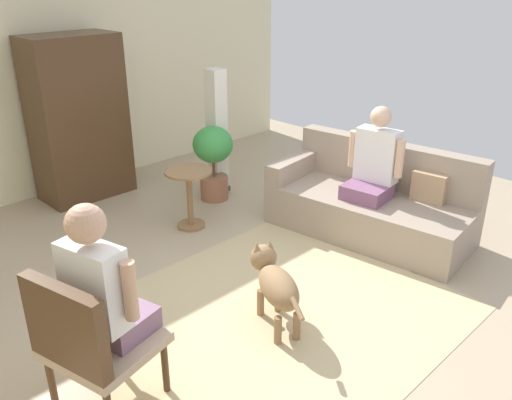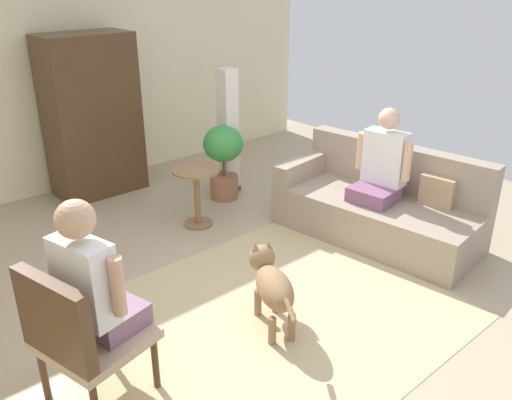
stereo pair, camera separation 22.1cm
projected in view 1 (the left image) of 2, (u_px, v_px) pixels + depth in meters
The scene contains 12 objects.
ground_plane at pixel (268, 295), 4.36m from camera, with size 7.96×7.96×0.00m, color tan.
back_wall at pixel (52, 73), 6.01m from camera, with size 6.97×0.12×2.72m, color beige.
area_rug at pixel (271, 317), 4.09m from camera, with size 2.68×2.33×0.01m, color #C6B284.
couch at pixel (370, 203), 5.31m from camera, with size 1.09×2.03×0.87m.
armchair at pixel (86, 338), 3.01m from camera, with size 0.68×0.69×0.94m.
person_on_couch at pixel (374, 162), 5.09m from camera, with size 0.48×0.56×0.87m.
person_on_armchair at pixel (100, 286), 3.02m from camera, with size 0.48×0.54×0.88m.
round_end_table at pixel (189, 191), 5.36m from camera, with size 0.47×0.47×0.61m.
dog at pixel (275, 282), 3.91m from camera, with size 0.46×0.79×0.54m.
potted_plant at pixel (213, 155), 5.98m from camera, with size 0.45×0.45×0.85m.
column_lamp at pixel (217, 133), 6.12m from camera, with size 0.20×0.20×1.44m.
armoire_cabinet at pixel (78, 119), 5.95m from camera, with size 0.98×0.56×1.81m, color #4C331E.
Camera 1 is at (-2.67, -2.54, 2.46)m, focal length 37.67 mm.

